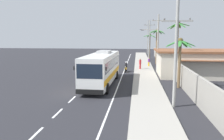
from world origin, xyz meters
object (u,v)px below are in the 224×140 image
Objects in this scene: utility_pole_mid at (157,42)px; palm_second at (180,51)px; palm_third at (177,38)px; utility_pole_far at (149,39)px; palm_fourth at (150,41)px; roadside_building at (212,63)px; motorcycle_beside_bus at (126,68)px; utility_pole_nearest at (176,53)px; palm_nearest at (157,40)px; coach_bus_foreground at (102,67)px; pedestrian_near_kerb at (149,62)px; utility_pole_distant at (147,37)px; pedestrian_midwalk at (140,64)px.

palm_second is at bearing -81.73° from utility_pole_mid.
utility_pole_far is at bearing 97.36° from palm_third.
roadside_building is at bearing -72.28° from palm_fourth.
motorcycle_beside_bus is 9.18m from palm_third.
motorcycle_beside_bus is 0.24× the size of utility_pole_nearest.
coach_bus_foreground is at bearing -111.17° from palm_nearest.
roadside_building is at bearing 26.22° from coach_bus_foreground.
utility_pole_far reaches higher than palm_fourth.
utility_pole_mid reaches higher than utility_pole_nearest.
pedestrian_near_kerb is at bearing 108.24° from palm_third.
palm_second is 0.71× the size of palm_third.
utility_pole_distant is at bearing 101.23° from roadside_building.
utility_pole_far reaches higher than palm_nearest.
palm_nearest is 9.79m from palm_fourth.
pedestrian_midwalk is at bearing -97.71° from palm_fourth.
utility_pole_distant is (0.32, 17.17, 0.66)m from utility_pole_far.
pedestrian_near_kerb is at bearing 58.57° from motorcycle_beside_bus.
pedestrian_near_kerb is (6.14, 15.85, -1.05)m from coach_bus_foreground.
motorcycle_beside_bus is 12.37m from roadside_building.
palm_third is (1.50, -14.26, 0.55)m from palm_nearest.
utility_pole_nearest reaches higher than palm_third.
roadside_building reaches higher than pedestrian_midwalk.
utility_pole_nearest is 13.93m from palm_third.
utility_pole_distant is at bearing 92.06° from palm_nearest.
palm_fourth is at bearing 77.08° from motorcycle_beside_bus.
pedestrian_near_kerb is 0.15× the size of utility_pole_distant.
utility_pole_nearest reaches higher than pedestrian_midwalk.
utility_pole_mid reaches higher than palm_third.
coach_bus_foreground reaches higher than pedestrian_midwalk.
utility_pole_distant reaches higher than palm_second.
palm_third reaches higher than pedestrian_midwalk.
utility_pole_nearest is at bearing -90.10° from palm_fourth.
coach_bus_foreground is 1.71× the size of palm_nearest.
utility_pole_nearest is 0.93× the size of utility_pole_mid.
palm_third reaches higher than palm_fourth.
palm_fourth reaches higher than palm_second.
roadside_building is (5.84, 7.87, -2.09)m from palm_second.
palm_fourth is at bearing 95.66° from palm_third.
palm_third is (3.23, -9.79, 4.42)m from pedestrian_near_kerb.
roadside_building is at bearing -68.78° from utility_pole_far.
utility_pole_nearest is 6.98m from palm_second.
utility_pole_nearest is 1.52× the size of palm_second.
utility_pole_mid is at bearing 0.38° from motorcycle_beside_bus.
palm_nearest is (3.34, 8.42, 3.77)m from pedestrian_midwalk.
utility_pole_far is at bearing -1.13° from pedestrian_midwalk.
pedestrian_midwalk is (2.25, 2.37, 0.38)m from motorcycle_beside_bus.
motorcycle_beside_bus is at bearing -179.62° from utility_pole_mid.
pedestrian_near_kerb is 0.20× the size of palm_third.
utility_pole_distant reaches higher than palm_third.
utility_pole_distant reaches higher than utility_pole_far.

